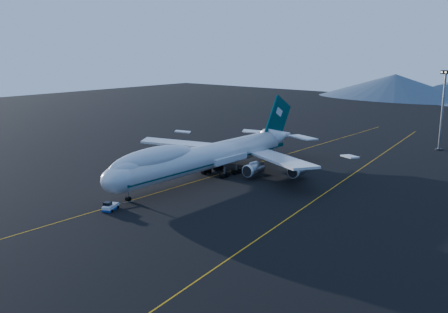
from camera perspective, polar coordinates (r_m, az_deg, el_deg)
The scene contains 6 objects.
ground at distance 130.35m, azimuth -1.86°, elevation -2.44°, with size 500.00×500.00×0.00m, color black.
taxiway_line_main at distance 130.35m, azimuth -1.86°, elevation -2.44°, with size 0.25×220.00×0.01m, color orange.
taxiway_line_side at distance 121.84m, azimuth 11.97°, elevation -3.77°, with size 0.25×200.00×0.01m, color orange.
boeing_747 at distance 129.01m, azimuth -1.87°, elevation 0.06°, with size 59.62×72.43×19.37m.
pushback_tug at distance 107.51m, azimuth -12.85°, elevation -5.70°, with size 3.57×4.60×1.79m.
floodlight_mast at distance 178.26m, azimuth 23.69°, elevation 4.87°, with size 3.22×2.42×26.08m.
Camera 1 is at (83.78, -94.10, 33.42)m, focal length 40.00 mm.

